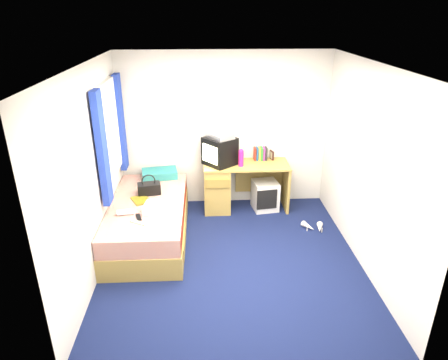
{
  "coord_description": "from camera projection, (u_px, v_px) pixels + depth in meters",
  "views": [
    {
      "loc": [
        -0.32,
        -4.24,
        2.94
      ],
      "look_at": [
        -0.06,
        0.7,
        0.8
      ],
      "focal_mm": 32.0,
      "sensor_mm": 36.0,
      "label": 1
    }
  ],
  "objects": [
    {
      "name": "handbag",
      "position": [
        149.0,
        188.0,
        5.57
      ],
      "size": [
        0.34,
        0.23,
        0.29
      ],
      "rotation": [
        0.0,
        0.0,
        0.2
      ],
      "color": "black",
      "rests_on": "bed"
    },
    {
      "name": "colour_swatch_fan",
      "position": [
        139.0,
        223.0,
        4.84
      ],
      "size": [
        0.22,
        0.16,
        0.01
      ],
      "primitive_type": "cube",
      "rotation": [
        0.0,
        0.0,
        -0.53
      ],
      "color": "#F4A636",
      "rests_on": "bed"
    },
    {
      "name": "book_row",
      "position": [
        260.0,
        154.0,
        6.23
      ],
      "size": [
        0.2,
        0.13,
        0.2
      ],
      "color": "maroon",
      "rests_on": "desk"
    },
    {
      "name": "window_assembly",
      "position": [
        111.0,
        134.0,
        5.26
      ],
      "size": [
        0.11,
        1.42,
        1.4
      ],
      "color": "silver",
      "rests_on": "room_shell"
    },
    {
      "name": "ground",
      "position": [
        232.0,
        260.0,
        5.07
      ],
      "size": [
        3.4,
        3.4,
        0.0
      ],
      "primitive_type": "plane",
      "color": "#0C1438",
      "rests_on": "ground"
    },
    {
      "name": "desk",
      "position": [
        228.0,
        184.0,
        6.23
      ],
      "size": [
        1.3,
        0.55,
        0.75
      ],
      "color": "#AC9147",
      "rests_on": "ground"
    },
    {
      "name": "room_shell",
      "position": [
        233.0,
        152.0,
        4.49
      ],
      "size": [
        3.4,
        3.4,
        3.4
      ],
      "color": "white",
      "rests_on": "ground"
    },
    {
      "name": "pillow",
      "position": [
        160.0,
        174.0,
        6.13
      ],
      "size": [
        0.57,
        0.41,
        0.11
      ],
      "primitive_type": "cube",
      "rotation": [
        0.0,
        0.0,
        0.16
      ],
      "color": "#164B92",
      "rests_on": "bed"
    },
    {
      "name": "remote_control",
      "position": [
        139.0,
        217.0,
        4.95
      ],
      "size": [
        0.1,
        0.17,
        0.02
      ],
      "primitive_type": "cube",
      "rotation": [
        0.0,
        0.0,
        0.32
      ],
      "color": "black",
      "rests_on": "bed"
    },
    {
      "name": "aerosol_can",
      "position": [
        240.0,
        157.0,
        6.07
      ],
      "size": [
        0.06,
        0.06,
        0.2
      ],
      "primitive_type": "cylinder",
      "rotation": [
        0.0,
        0.0,
        -0.12
      ],
      "color": "silver",
      "rests_on": "desk"
    },
    {
      "name": "pink_water_bottle",
      "position": [
        241.0,
        159.0,
        5.96
      ],
      "size": [
        0.1,
        0.1,
        0.24
      ],
      "primitive_type": "cylinder",
      "rotation": [
        0.0,
        0.0,
        0.3
      ],
      "color": "#D51E79",
      "rests_on": "desk"
    },
    {
      "name": "bed",
      "position": [
        149.0,
        220.0,
        5.46
      ],
      "size": [
        1.01,
        2.0,
        0.54
      ],
      "color": "#AC9147",
      "rests_on": "ground"
    },
    {
      "name": "white_heels",
      "position": [
        314.0,
        227.0,
        5.74
      ],
      "size": [
        0.32,
        0.28,
        0.09
      ],
      "color": "silver",
      "rests_on": "ground"
    },
    {
      "name": "storage_cube",
      "position": [
        265.0,
        195.0,
        6.28
      ],
      "size": [
        0.42,
        0.42,
        0.46
      ],
      "primitive_type": "cube",
      "rotation": [
        0.0,
        0.0,
        0.15
      ],
      "color": "silver",
      "rests_on": "ground"
    },
    {
      "name": "crt_tv",
      "position": [
        220.0,
        151.0,
        6.0
      ],
      "size": [
        0.57,
        0.57,
        0.42
      ],
      "rotation": [
        0.0,
        0.0,
        -0.87
      ],
      "color": "black",
      "rests_on": "desk"
    },
    {
      "name": "towel",
      "position": [
        157.0,
        208.0,
        5.09
      ],
      "size": [
        0.36,
        0.32,
        0.11
      ],
      "primitive_type": "cube",
      "rotation": [
        0.0,
        0.0,
        -0.13
      ],
      "color": "silver",
      "rests_on": "bed"
    },
    {
      "name": "vcr",
      "position": [
        220.0,
        135.0,
        5.91
      ],
      "size": [
        0.45,
        0.48,
        0.07
      ],
      "primitive_type": "cube",
      "rotation": [
        0.0,
        0.0,
        -0.98
      ],
      "color": "silver",
      "rests_on": "crt_tv"
    },
    {
      "name": "picture_frame",
      "position": [
        272.0,
        155.0,
        6.25
      ],
      "size": [
        0.05,
        0.12,
        0.14
      ],
      "primitive_type": "cube",
      "rotation": [
        0.0,
        0.0,
        0.26
      ],
      "color": "black",
      "rests_on": "desk"
    },
    {
      "name": "magazine",
      "position": [
        141.0,
        200.0,
        5.4
      ],
      "size": [
        0.31,
        0.34,
        0.01
      ],
      "primitive_type": "cube",
      "rotation": [
        0.0,
        0.0,
        0.46
      ],
      "color": "gold",
      "rests_on": "bed"
    },
    {
      "name": "water_bottle",
      "position": [
        125.0,
        212.0,
        5.02
      ],
      "size": [
        0.21,
        0.09,
        0.07
      ],
      "primitive_type": "cylinder",
      "rotation": [
        0.0,
        1.57,
        0.12
      ],
      "color": "silver",
      "rests_on": "bed"
    }
  ]
}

